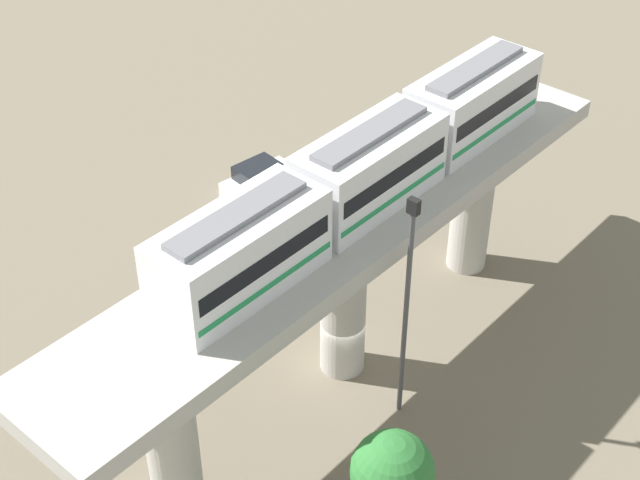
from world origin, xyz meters
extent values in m
plane|color=#706654|center=(0.00, 0.00, 0.00)|extent=(120.00, 120.00, 0.00)
cylinder|color=#B7B2AA|center=(0.00, -9.38, 3.54)|extent=(1.90, 1.90, 7.08)
cylinder|color=#B7B2AA|center=(0.00, 0.00, 3.54)|extent=(1.90, 1.90, 7.08)
cylinder|color=#B7B2AA|center=(0.00, 9.38, 3.54)|extent=(1.90, 1.90, 7.08)
cube|color=#B7B2AA|center=(0.00, 0.00, 7.48)|extent=(5.20, 28.85, 0.80)
cube|color=white|center=(0.00, -8.34, 9.38)|extent=(2.60, 6.60, 3.00)
cube|color=black|center=(0.00, -8.34, 9.63)|extent=(2.64, 6.07, 0.70)
cube|color=#1E8C4C|center=(0.00, -8.34, 8.63)|extent=(2.64, 6.34, 0.24)
cube|color=slate|center=(0.00, -8.34, 11.00)|extent=(1.10, 5.61, 0.24)
cube|color=white|center=(0.00, -1.39, 9.38)|extent=(2.60, 6.60, 3.00)
cube|color=black|center=(0.00, -1.39, 9.63)|extent=(2.64, 6.07, 0.70)
cube|color=#1E8C4C|center=(0.00, -1.39, 8.63)|extent=(2.64, 6.34, 0.24)
cube|color=slate|center=(0.00, -1.39, 11.00)|extent=(1.10, 5.61, 0.24)
cube|color=white|center=(0.00, 5.56, 9.38)|extent=(2.60, 6.60, 3.00)
cube|color=black|center=(0.00, 5.56, 9.63)|extent=(2.64, 6.07, 0.70)
cube|color=#1E8C4C|center=(0.00, 5.56, 8.63)|extent=(2.64, 6.34, 0.24)
cube|color=slate|center=(0.00, 5.56, 11.00)|extent=(1.10, 5.61, 0.24)
cube|color=white|center=(11.95, -7.18, 0.50)|extent=(2.30, 4.39, 1.00)
cube|color=black|center=(11.95, -7.03, 1.38)|extent=(1.91, 2.48, 0.76)
cube|color=red|center=(6.93, 5.74, 0.50)|extent=(2.36, 4.41, 1.00)
cube|color=black|center=(6.93, 5.89, 1.38)|extent=(1.94, 2.50, 0.76)
sphere|color=#2D7233|center=(-6.96, 5.68, 3.80)|extent=(2.89, 2.89, 2.89)
cylinder|color=#4C4C51|center=(-3.40, 0.38, 4.94)|extent=(0.20, 0.20, 9.88)
cube|color=black|center=(-3.40, 0.38, 10.18)|extent=(0.44, 0.28, 0.60)
camera|label=1|loc=(-18.71, 22.65, 29.15)|focal=53.23mm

